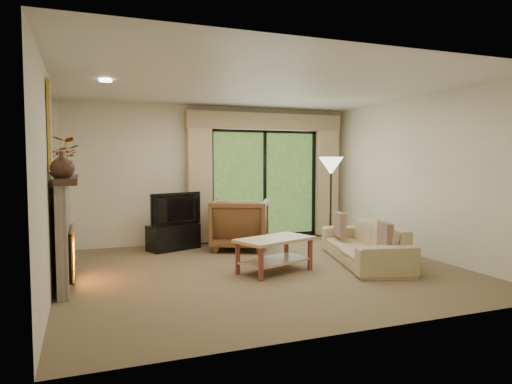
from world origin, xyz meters
name	(u,v)px	position (x,y,z in m)	size (l,w,h in m)	color
floor	(263,270)	(0.00, 0.00, 0.00)	(5.50, 5.50, 0.00)	brown
ceiling	(264,86)	(0.00, 0.00, 2.60)	(5.50, 5.50, 0.00)	silver
wall_back	(215,174)	(0.00, 2.50, 1.30)	(5.00, 5.00, 0.00)	beige
wall_front	(366,190)	(0.00, -2.50, 1.30)	(5.00, 5.00, 0.00)	beige
wall_left	(51,183)	(-2.75, 0.00, 1.30)	(5.00, 5.00, 0.00)	beige
wall_right	(420,177)	(2.75, 0.00, 1.30)	(5.00, 5.00, 0.00)	beige
fireplace	(64,231)	(-2.63, 0.20, 0.69)	(0.24, 1.70, 1.37)	gray
mirror	(53,129)	(-2.71, 0.20, 1.95)	(0.07, 1.45, 1.02)	gold
sliding_door	(264,184)	(1.00, 2.45, 1.10)	(2.26, 0.10, 2.16)	black
curtain_left	(200,180)	(-0.35, 2.34, 1.20)	(0.45, 0.18, 2.35)	tan
curtain_right	(327,178)	(2.35, 2.34, 1.20)	(0.45, 0.18, 2.35)	tan
cornice	(266,122)	(1.00, 2.36, 2.32)	(3.20, 0.24, 0.32)	tan
media_console	(173,237)	(-0.92, 1.95, 0.22)	(0.89, 0.40, 0.44)	black
tv	(173,208)	(-0.92, 1.95, 0.73)	(0.98, 0.13, 0.56)	black
armchair	(240,224)	(0.19, 1.57, 0.45)	(0.95, 0.98, 0.89)	brown
sofa	(364,243)	(1.61, -0.13, 0.30)	(2.08, 0.81, 0.61)	tan
pillow_near	(385,236)	(1.54, -0.73, 0.52)	(0.10, 0.37, 0.37)	#542E28
pillow_far	(340,224)	(1.54, 0.47, 0.52)	(0.10, 0.39, 0.39)	#542E28
coffee_table	(275,255)	(0.10, -0.16, 0.24)	(1.07, 0.59, 0.48)	tan
floor_lamp	(331,203)	(1.71, 1.06, 0.81)	(0.44, 0.44, 1.63)	#FFF4C6
vase	(61,165)	(-2.61, -0.45, 1.52)	(0.28, 0.28, 0.30)	#392519
branches	(63,157)	(-2.61, -0.08, 1.60)	(0.42, 0.37, 0.47)	#974A13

